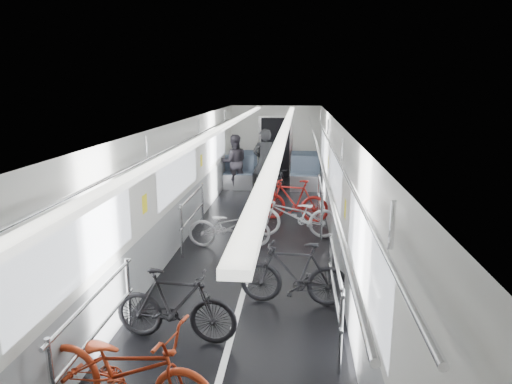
{
  "coord_description": "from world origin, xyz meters",
  "views": [
    {
      "loc": [
        0.79,
        -8.36,
        3.08
      ],
      "look_at": [
        0.0,
        0.03,
        1.09
      ],
      "focal_mm": 32.0,
      "sensor_mm": 36.0,
      "label": 1
    }
  ],
  "objects_px": {
    "bike_right_near": "(294,273)",
    "bike_right_far": "(293,200)",
    "bike_right_mid": "(295,215)",
    "bike_left_mid": "(175,305)",
    "person_standing": "(264,161)",
    "bike_aisle": "(279,181)",
    "bike_left_far": "(229,226)",
    "person_seated": "(234,162)",
    "bike_left_near": "(126,369)"
  },
  "relations": [
    {
      "from": "bike_right_near",
      "to": "bike_right_far",
      "type": "relative_size",
      "value": 0.95
    },
    {
      "from": "bike_right_mid",
      "to": "bike_left_mid",
      "type": "bearing_deg",
      "value": -18.14
    },
    {
      "from": "bike_right_far",
      "to": "person_standing",
      "type": "height_order",
      "value": "person_standing"
    },
    {
      "from": "bike_left_mid",
      "to": "bike_aisle",
      "type": "distance_m",
      "value": 7.84
    },
    {
      "from": "bike_left_mid",
      "to": "bike_aisle",
      "type": "relative_size",
      "value": 1.01
    },
    {
      "from": "bike_left_far",
      "to": "person_seated",
      "type": "height_order",
      "value": "person_seated"
    },
    {
      "from": "bike_right_far",
      "to": "person_seated",
      "type": "bearing_deg",
      "value": -137.83
    },
    {
      "from": "bike_aisle",
      "to": "bike_right_near",
      "type": "bearing_deg",
      "value": -79.29
    },
    {
      "from": "bike_right_far",
      "to": "bike_aisle",
      "type": "xyz_separation_m",
      "value": [
        -0.44,
        2.58,
        -0.09
      ]
    },
    {
      "from": "bike_right_mid",
      "to": "bike_right_far",
      "type": "distance_m",
      "value": 1.15
    },
    {
      "from": "bike_left_near",
      "to": "bike_right_far",
      "type": "xyz_separation_m",
      "value": [
        1.46,
        6.53,
        0.0
      ]
    },
    {
      "from": "bike_left_far",
      "to": "bike_right_far",
      "type": "xyz_separation_m",
      "value": [
        1.2,
        1.85,
        0.07
      ]
    },
    {
      "from": "bike_left_mid",
      "to": "bike_right_far",
      "type": "relative_size",
      "value": 0.94
    },
    {
      "from": "bike_left_near",
      "to": "bike_aisle",
      "type": "xyz_separation_m",
      "value": [
        1.03,
        9.1,
        -0.08
      ]
    },
    {
      "from": "bike_left_mid",
      "to": "bike_right_far",
      "type": "xyz_separation_m",
      "value": [
        1.35,
        5.21,
        0.03
      ]
    },
    {
      "from": "bike_left_near",
      "to": "bike_left_mid",
      "type": "xyz_separation_m",
      "value": [
        0.11,
        1.32,
        -0.02
      ]
    },
    {
      "from": "bike_left_near",
      "to": "bike_left_mid",
      "type": "distance_m",
      "value": 1.32
    },
    {
      "from": "bike_left_mid",
      "to": "bike_right_mid",
      "type": "relative_size",
      "value": 0.86
    },
    {
      "from": "bike_left_near",
      "to": "bike_right_mid",
      "type": "height_order",
      "value": "bike_left_near"
    },
    {
      "from": "bike_aisle",
      "to": "person_seated",
      "type": "xyz_separation_m",
      "value": [
        -1.38,
        0.58,
        0.42
      ]
    },
    {
      "from": "bike_right_mid",
      "to": "bike_right_near",
      "type": "bearing_deg",
      "value": 1.44
    },
    {
      "from": "bike_aisle",
      "to": "bike_right_far",
      "type": "bearing_deg",
      "value": -74.04
    },
    {
      "from": "bike_right_near",
      "to": "bike_right_mid",
      "type": "distance_m",
      "value": 2.97
    },
    {
      "from": "bike_right_far",
      "to": "bike_left_far",
      "type": "bearing_deg",
      "value": -20.76
    },
    {
      "from": "bike_left_mid",
      "to": "person_standing",
      "type": "xyz_separation_m",
      "value": [
        0.48,
        7.88,
        0.47
      ]
    },
    {
      "from": "bike_right_near",
      "to": "person_standing",
      "type": "relative_size",
      "value": 0.83
    },
    {
      "from": "bike_left_far",
      "to": "bike_aisle",
      "type": "xyz_separation_m",
      "value": [
        0.76,
        4.42,
        -0.02
      ]
    },
    {
      "from": "bike_left_mid",
      "to": "person_seated",
      "type": "relative_size",
      "value": 0.94
    },
    {
      "from": "bike_left_near",
      "to": "person_seated",
      "type": "height_order",
      "value": "person_seated"
    },
    {
      "from": "bike_left_far",
      "to": "bike_aisle",
      "type": "relative_size",
      "value": 1.04
    },
    {
      "from": "bike_right_mid",
      "to": "bike_aisle",
      "type": "height_order",
      "value": "bike_right_mid"
    },
    {
      "from": "bike_left_near",
      "to": "person_standing",
      "type": "relative_size",
      "value": 0.99
    },
    {
      "from": "person_seated",
      "to": "bike_aisle",
      "type": "bearing_deg",
      "value": 142.02
    },
    {
      "from": "bike_left_near",
      "to": "bike_aisle",
      "type": "height_order",
      "value": "bike_left_near"
    },
    {
      "from": "bike_right_far",
      "to": "bike_right_near",
      "type": "bearing_deg",
      "value": 13.33
    },
    {
      "from": "bike_left_mid",
      "to": "bike_aisle",
      "type": "bearing_deg",
      "value": -1.49
    },
    {
      "from": "bike_left_mid",
      "to": "bike_right_mid",
      "type": "height_order",
      "value": "bike_right_mid"
    },
    {
      "from": "bike_right_near",
      "to": "bike_aisle",
      "type": "relative_size",
      "value": 1.02
    },
    {
      "from": "bike_left_far",
      "to": "person_seated",
      "type": "distance_m",
      "value": 5.06
    },
    {
      "from": "bike_left_mid",
      "to": "person_standing",
      "type": "relative_size",
      "value": 0.82
    },
    {
      "from": "person_seated",
      "to": "bike_right_far",
      "type": "bearing_deg",
      "value": 104.74
    },
    {
      "from": "person_standing",
      "to": "bike_aisle",
      "type": "bearing_deg",
      "value": 149.62
    },
    {
      "from": "bike_aisle",
      "to": "person_standing",
      "type": "height_order",
      "value": "person_standing"
    },
    {
      "from": "bike_left_near",
      "to": "bike_right_near",
      "type": "relative_size",
      "value": 1.19
    },
    {
      "from": "bike_aisle",
      "to": "person_seated",
      "type": "distance_m",
      "value": 1.55
    },
    {
      "from": "bike_left_far",
      "to": "person_standing",
      "type": "height_order",
      "value": "person_standing"
    },
    {
      "from": "person_standing",
      "to": "bike_right_near",
      "type": "bearing_deg",
      "value": 80.48
    },
    {
      "from": "bike_aisle",
      "to": "bike_left_near",
      "type": "bearing_deg",
      "value": -90.11
    },
    {
      "from": "person_standing",
      "to": "person_seated",
      "type": "bearing_deg",
      "value": -44.48
    },
    {
      "from": "person_standing",
      "to": "person_seated",
      "type": "height_order",
      "value": "person_standing"
    }
  ]
}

